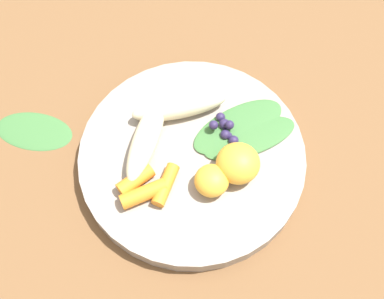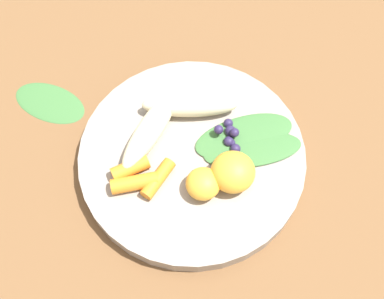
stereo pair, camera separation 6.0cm
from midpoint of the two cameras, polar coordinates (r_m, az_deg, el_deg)
The scene contains 14 objects.
ground_plane at distance 0.63m, azimuth -2.71°, elevation -1.73°, with size 2.40×2.40×0.00m, color brown.
bowl at distance 0.62m, azimuth -2.76°, elevation -1.23°, with size 0.28×0.28×0.03m, color gray.
banana_peeled_left at distance 0.60m, azimuth -8.21°, elevation 1.03°, with size 0.12×0.03×0.03m, color beige.
banana_peeled_right at distance 0.62m, azimuth -4.04°, elevation 4.86°, with size 0.12×0.03×0.03m, color beige.
orange_segment_near at distance 0.58m, azimuth 2.49°, elevation -1.91°, with size 0.05×0.05×0.04m, color #F4A833.
orange_segment_far at distance 0.57m, azimuth -0.65°, elevation -3.97°, with size 0.04×0.04×0.03m, color #F4A833.
carrot_front at distance 0.59m, azimuth -9.53°, elevation -3.83°, with size 0.02×0.02×0.05m, color orange.
carrot_mid_left at distance 0.58m, azimuth -8.65°, elevation -5.45°, with size 0.02×0.02×0.06m, color orange.
carrot_mid_right at distance 0.58m, azimuth -6.05°, elevation -4.44°, with size 0.02×0.02×0.05m, color orange.
blueberry_pile at distance 0.61m, azimuth 1.11°, elevation 2.21°, with size 0.05×0.03×0.02m.
coconut_shred_patch at distance 0.62m, azimuth 4.36°, elevation 1.98°, with size 0.04×0.04×0.00m, color white.
kale_leaf_left at distance 0.61m, azimuth 4.16°, elevation 0.79°, with size 0.12×0.05×0.01m, color #3D7038.
kale_leaf_right at distance 0.62m, azimuth 2.73°, elevation 2.47°, with size 0.13×0.06×0.01m, color #3D7038.
kale_leaf_stray at distance 0.69m, azimuth -20.44°, elevation 1.87°, with size 0.11×0.06×0.01m, color #3D7038.
Camera 1 is at (0.26, -0.07, 0.57)m, focal length 45.51 mm.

